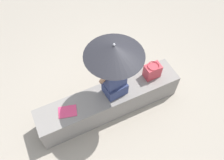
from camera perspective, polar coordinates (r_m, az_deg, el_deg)
The scene contains 6 objects.
ground_plane at distance 4.25m, azimuth -0.60°, elevation -6.91°, with size 14.00×14.00×0.00m, color #9E9384.
stone_bench at distance 4.03m, azimuth -0.63°, elevation -5.23°, with size 2.47×0.49×0.49m, color gray.
person_seated at distance 3.53m, azimuth 0.72°, elevation 0.67°, with size 0.49×0.31×0.90m.
parasol at distance 3.02m, azimuth 0.53°, elevation 7.19°, with size 0.83×0.83×1.14m.
handbag_black at distance 3.98m, azimuth 9.78°, elevation 2.19°, with size 0.27×0.20×0.28m.
magazine at distance 3.71m, azimuth -10.75°, elevation -7.53°, with size 0.28×0.20×0.01m, color #D83866.
Camera 1 is at (-0.85, -1.86, 3.72)m, focal length 37.61 mm.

